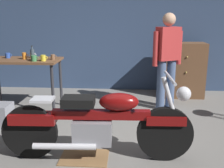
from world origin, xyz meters
TOP-DOWN VIEW (x-y plane):
  - ground_plane at (0.00, 0.00)m, footprint 12.00×12.00m
  - back_wall at (0.00, 2.80)m, footprint 8.00×0.12m
  - workbench at (-1.64, 1.32)m, footprint 1.30×0.64m
  - motorcycle at (-0.14, -0.28)m, footprint 2.19×0.60m
  - person_standing at (0.85, 1.54)m, footprint 0.52×0.37m
  - wooden_dresser at (1.30, 2.30)m, footprint 0.80×0.47m
  - drip_tray at (-0.30, -0.28)m, footprint 0.56×0.40m
  - mug_white_ceramic at (-1.50, 1.48)m, footprint 0.11×0.08m
  - mug_yellow_tall at (-1.20, 1.16)m, footprint 0.12×0.08m
  - mug_green_speckled at (-1.35, 1.13)m, footprint 0.12×0.09m
  - mug_blue_enamel at (-1.92, 1.42)m, footprint 0.12×0.08m
  - mug_orange_travel at (-1.58, 1.32)m, footprint 0.11×0.07m
  - mug_brown_stoneware at (-1.09, 1.31)m, footprint 0.10×0.07m
  - bottle at (-1.41, 1.24)m, footprint 0.06×0.06m

SIDE VIEW (x-z plane):
  - ground_plane at x=0.00m, z-range 0.00..0.00m
  - drip_tray at x=-0.30m, z-range 0.00..0.01m
  - motorcycle at x=-0.14m, z-range -0.05..0.95m
  - wooden_dresser at x=1.30m, z-range 0.00..1.10m
  - workbench at x=-1.64m, z-range 0.34..1.24m
  - person_standing at x=0.85m, z-range 0.09..1.76m
  - mug_brown_stoneware at x=-1.09m, z-range 0.90..0.99m
  - mug_blue_enamel at x=-1.92m, z-range 0.90..0.99m
  - mug_white_ceramic at x=-1.50m, z-range 0.90..1.00m
  - mug_green_speckled at x=-1.35m, z-range 0.90..1.00m
  - mug_yellow_tall at x=-1.20m, z-range 0.90..1.00m
  - mug_orange_travel at x=-1.58m, z-range 0.90..1.01m
  - bottle at x=-1.41m, z-range 0.88..1.12m
  - back_wall at x=0.00m, z-range 0.00..3.10m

